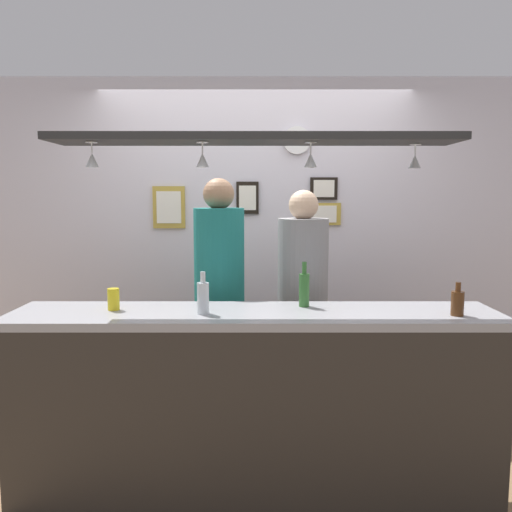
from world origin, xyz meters
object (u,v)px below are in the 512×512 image
object	(u,v)px
bottle_beer_green_import	(305,289)
picture_frame_crest	(249,198)
drink_can	(115,299)
wall_clock	(298,140)
bottle_beer_brown_stubby	(459,303)
person_middle_teal_shirt	(220,282)
picture_frame_lower_pair	(323,214)
picture_frame_caricature	(170,207)
person_right_grey_shirt	(304,290)
picture_frame_upper_small	(325,189)
bottle_soda_clear	(204,297)

from	to	relation	value
bottle_beer_green_import	picture_frame_crest	size ratio (longest dim) A/B	1.00
drink_can	wall_clock	world-z (taller)	wall_clock
bottle_beer_green_import	bottle_beer_brown_stubby	size ratio (longest dim) A/B	1.44
person_middle_teal_shirt	picture_frame_lower_pair	distance (m)	1.17
bottle_beer_green_import	picture_frame_caricature	bearing A→B (deg)	127.68
bottle_beer_brown_stubby	picture_frame_crest	world-z (taller)	picture_frame_crest
person_middle_teal_shirt	person_right_grey_shirt	size ratio (longest dim) A/B	1.05
picture_frame_caricature	person_middle_teal_shirt	bearing A→B (deg)	-58.56
bottle_beer_brown_stubby	wall_clock	distance (m)	1.95
picture_frame_upper_small	picture_frame_caricature	distance (m)	1.26
bottle_soda_clear	picture_frame_upper_small	size ratio (longest dim) A/B	1.05
person_middle_teal_shirt	person_right_grey_shirt	bearing A→B (deg)	0.00
picture_frame_caricature	drink_can	bearing A→B (deg)	-93.77
person_middle_teal_shirt	picture_frame_lower_pair	xyz separation A→B (m)	(0.79, 0.75, 0.44)
drink_can	bottle_beer_green_import	bearing A→B (deg)	4.89
person_middle_teal_shirt	person_right_grey_shirt	world-z (taller)	person_middle_teal_shirt
person_middle_teal_shirt	bottle_beer_green_import	size ratio (longest dim) A/B	6.84
person_middle_teal_shirt	picture_frame_upper_small	size ratio (longest dim) A/B	8.08
person_middle_teal_shirt	wall_clock	world-z (taller)	wall_clock
bottle_beer_brown_stubby	picture_frame_lower_pair	world-z (taller)	picture_frame_lower_pair
picture_frame_upper_small	person_right_grey_shirt	bearing A→B (deg)	-107.13
person_middle_teal_shirt	picture_frame_upper_small	distance (m)	1.27
person_right_grey_shirt	bottle_beer_brown_stubby	xyz separation A→B (m)	(0.76, -0.75, 0.07)
person_right_grey_shirt	bottle_beer_brown_stubby	distance (m)	1.07
drink_can	bottle_beer_brown_stubby	bearing A→B (deg)	-4.13
wall_clock	person_middle_teal_shirt	bearing A→B (deg)	-127.74
bottle_beer_brown_stubby	wall_clock	bearing A→B (deg)	116.54
picture_frame_lower_pair	wall_clock	bearing A→B (deg)	-178.32
bottle_soda_clear	bottle_beer_green_import	xyz separation A→B (m)	(0.56, 0.19, 0.01)
person_middle_teal_shirt	picture_frame_caricature	xyz separation A→B (m)	(-0.46, 0.75, 0.49)
person_right_grey_shirt	wall_clock	world-z (taller)	wall_clock
bottle_soda_clear	bottle_beer_brown_stubby	world-z (taller)	bottle_soda_clear
bottle_beer_brown_stubby	picture_frame_upper_small	distance (m)	1.71
picture_frame_caricature	picture_frame_lower_pair	bearing A→B (deg)	0.00
person_right_grey_shirt	picture_frame_upper_small	xyz separation A→B (m)	(0.23, 0.75, 0.69)
picture_frame_upper_small	picture_frame_caricature	size ratio (longest dim) A/B	0.65
bottle_beer_green_import	picture_frame_caricature	xyz separation A→B (m)	(-0.98, 1.28, 0.44)
bottle_soda_clear	picture_frame_caricature	world-z (taller)	picture_frame_caricature
drink_can	person_middle_teal_shirt	bearing A→B (deg)	48.38
picture_frame_lower_pair	person_middle_teal_shirt	bearing A→B (deg)	-136.43
person_right_grey_shirt	wall_clock	bearing A→B (deg)	89.28
person_middle_teal_shirt	bottle_soda_clear	bearing A→B (deg)	-93.01
drink_can	picture_frame_upper_small	world-z (taller)	picture_frame_upper_small
bottle_soda_clear	bottle_beer_green_import	world-z (taller)	bottle_beer_green_import
bottle_beer_brown_stubby	wall_clock	world-z (taller)	wall_clock
person_middle_teal_shirt	picture_frame_crest	xyz separation A→B (m)	(0.18, 0.75, 0.57)
person_right_grey_shirt	picture_frame_crest	world-z (taller)	picture_frame_crest
bottle_soda_clear	bottle_beer_brown_stubby	xyz separation A→B (m)	(1.36, -0.04, -0.02)
bottle_beer_green_import	picture_frame_lower_pair	distance (m)	1.36
person_right_grey_shirt	picture_frame_lower_pair	xyz separation A→B (m)	(0.22, 0.75, 0.49)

